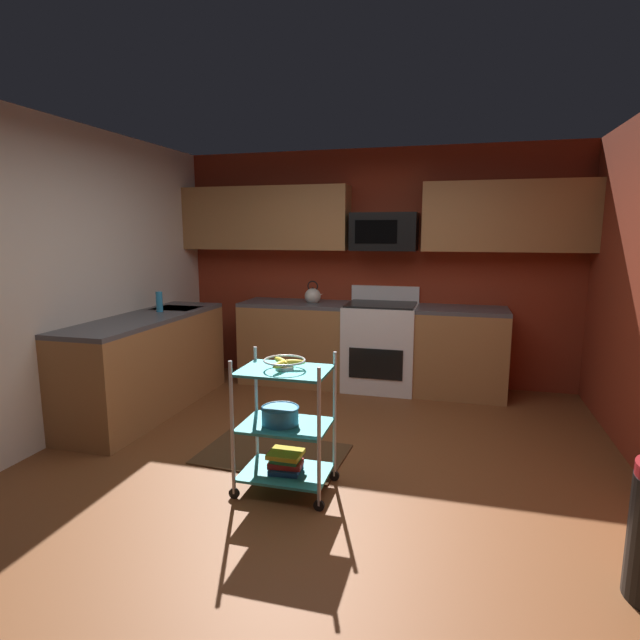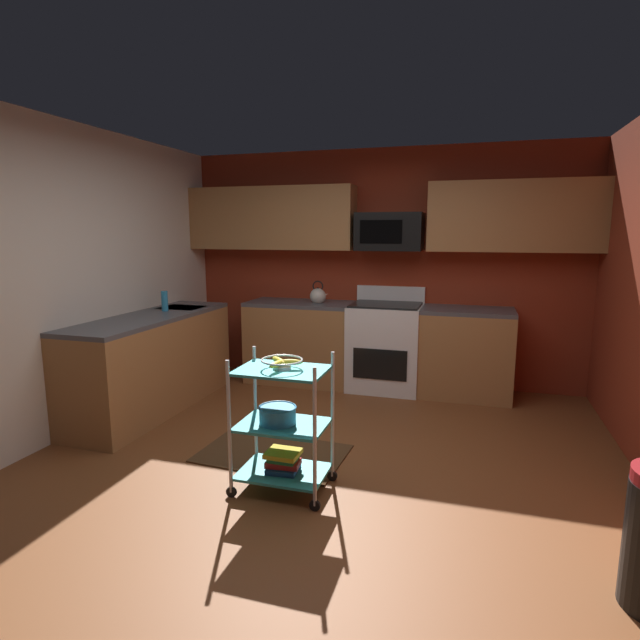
{
  "view_description": "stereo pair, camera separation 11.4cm",
  "coord_description": "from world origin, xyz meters",
  "px_view_note": "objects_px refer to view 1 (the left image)",
  "views": [
    {
      "loc": [
        0.91,
        -3.31,
        1.7
      ],
      "look_at": [
        -0.07,
        0.31,
        1.05
      ],
      "focal_mm": 28.59,
      "sensor_mm": 36.0,
      "label": 1
    },
    {
      "loc": [
        1.02,
        -3.27,
        1.7
      ],
      "look_at": [
        -0.07,
        0.31,
        1.05
      ],
      "focal_mm": 28.59,
      "sensor_mm": 36.0,
      "label": 2
    }
  ],
  "objects_px": {
    "kettle": "(313,296)",
    "dish_soap_bottle": "(159,302)",
    "book_stack": "(286,461)",
    "rolling_cart": "(285,425)",
    "oven_range": "(380,345)",
    "mixing_bowl_large": "(280,415)",
    "fruit_bowl": "(284,362)",
    "microwave": "(384,232)"
  },
  "relations": [
    {
      "from": "rolling_cart",
      "to": "kettle",
      "type": "bearing_deg",
      "value": 101.7
    },
    {
      "from": "microwave",
      "to": "kettle",
      "type": "bearing_deg",
      "value": -171.94
    },
    {
      "from": "oven_range",
      "to": "microwave",
      "type": "height_order",
      "value": "microwave"
    },
    {
      "from": "oven_range",
      "to": "fruit_bowl",
      "type": "xyz_separation_m",
      "value": [
        -0.27,
        -2.41,
        0.4
      ]
    },
    {
      "from": "dish_soap_bottle",
      "to": "kettle",
      "type": "bearing_deg",
      "value": 38.6
    },
    {
      "from": "oven_range",
      "to": "book_stack",
      "type": "distance_m",
      "value": 2.45
    },
    {
      "from": "book_stack",
      "to": "rolling_cart",
      "type": "bearing_deg",
      "value": 90.0
    },
    {
      "from": "oven_range",
      "to": "rolling_cart",
      "type": "relative_size",
      "value": 1.2
    },
    {
      "from": "rolling_cart",
      "to": "kettle",
      "type": "height_order",
      "value": "kettle"
    },
    {
      "from": "book_stack",
      "to": "oven_range",
      "type": "bearing_deg",
      "value": 83.69
    },
    {
      "from": "rolling_cart",
      "to": "dish_soap_bottle",
      "type": "xyz_separation_m",
      "value": [
        -1.78,
        1.39,
        0.57
      ]
    },
    {
      "from": "oven_range",
      "to": "rolling_cart",
      "type": "bearing_deg",
      "value": -96.31
    },
    {
      "from": "book_stack",
      "to": "dish_soap_bottle",
      "type": "distance_m",
      "value": 2.4
    },
    {
      "from": "rolling_cart",
      "to": "mixing_bowl_large",
      "type": "relative_size",
      "value": 3.63
    },
    {
      "from": "rolling_cart",
      "to": "dish_soap_bottle",
      "type": "relative_size",
      "value": 4.57
    },
    {
      "from": "microwave",
      "to": "mixing_bowl_large",
      "type": "relative_size",
      "value": 2.78
    },
    {
      "from": "rolling_cart",
      "to": "book_stack",
      "type": "bearing_deg",
      "value": -90.0
    },
    {
      "from": "kettle",
      "to": "dish_soap_bottle",
      "type": "bearing_deg",
      "value": -141.4
    },
    {
      "from": "rolling_cart",
      "to": "oven_range",
      "type": "bearing_deg",
      "value": 83.69
    },
    {
      "from": "dish_soap_bottle",
      "to": "rolling_cart",
      "type": "bearing_deg",
      "value": -37.92
    },
    {
      "from": "rolling_cart",
      "to": "dish_soap_bottle",
      "type": "height_order",
      "value": "dish_soap_bottle"
    },
    {
      "from": "kettle",
      "to": "dish_soap_bottle",
      "type": "xyz_separation_m",
      "value": [
        -1.28,
        -1.02,
        0.02
      ]
    },
    {
      "from": "microwave",
      "to": "mixing_bowl_large",
      "type": "bearing_deg",
      "value": -96.82
    },
    {
      "from": "kettle",
      "to": "microwave",
      "type": "bearing_deg",
      "value": 8.06
    },
    {
      "from": "kettle",
      "to": "dish_soap_bottle",
      "type": "height_order",
      "value": "kettle"
    },
    {
      "from": "microwave",
      "to": "fruit_bowl",
      "type": "relative_size",
      "value": 2.57
    },
    {
      "from": "dish_soap_bottle",
      "to": "microwave",
      "type": "bearing_deg",
      "value": 28.93
    },
    {
      "from": "book_stack",
      "to": "kettle",
      "type": "bearing_deg",
      "value": 101.7
    },
    {
      "from": "oven_range",
      "to": "dish_soap_bottle",
      "type": "height_order",
      "value": "dish_soap_bottle"
    },
    {
      "from": "microwave",
      "to": "mixing_bowl_large",
      "type": "height_order",
      "value": "microwave"
    },
    {
      "from": "microwave",
      "to": "dish_soap_bottle",
      "type": "height_order",
      "value": "microwave"
    },
    {
      "from": "book_stack",
      "to": "kettle",
      "type": "relative_size",
      "value": 0.88
    },
    {
      "from": "book_stack",
      "to": "kettle",
      "type": "height_order",
      "value": "kettle"
    },
    {
      "from": "mixing_bowl_large",
      "to": "fruit_bowl",
      "type": "bearing_deg",
      "value": 0.0
    },
    {
      "from": "rolling_cart",
      "to": "mixing_bowl_large",
      "type": "distance_m",
      "value": 0.07
    },
    {
      "from": "microwave",
      "to": "fruit_bowl",
      "type": "height_order",
      "value": "microwave"
    },
    {
      "from": "oven_range",
      "to": "mixing_bowl_large",
      "type": "height_order",
      "value": "oven_range"
    },
    {
      "from": "fruit_bowl",
      "to": "kettle",
      "type": "height_order",
      "value": "kettle"
    },
    {
      "from": "rolling_cart",
      "to": "book_stack",
      "type": "xyz_separation_m",
      "value": [
        0.0,
        -0.0,
        -0.26
      ]
    },
    {
      "from": "microwave",
      "to": "oven_range",
      "type": "bearing_deg",
      "value": -89.74
    },
    {
      "from": "fruit_bowl",
      "to": "mixing_bowl_large",
      "type": "relative_size",
      "value": 1.08
    },
    {
      "from": "rolling_cart",
      "to": "fruit_bowl",
      "type": "relative_size",
      "value": 3.36
    }
  ]
}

